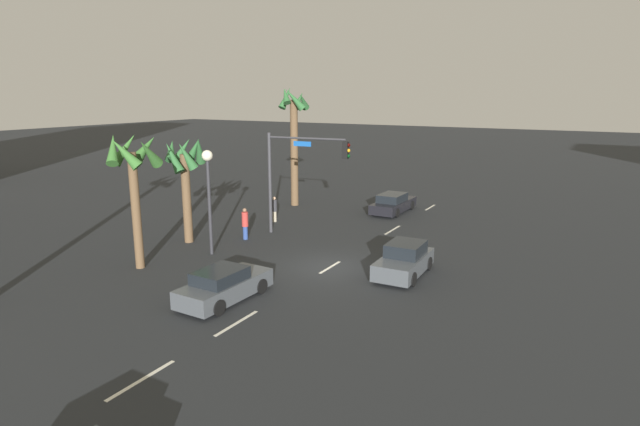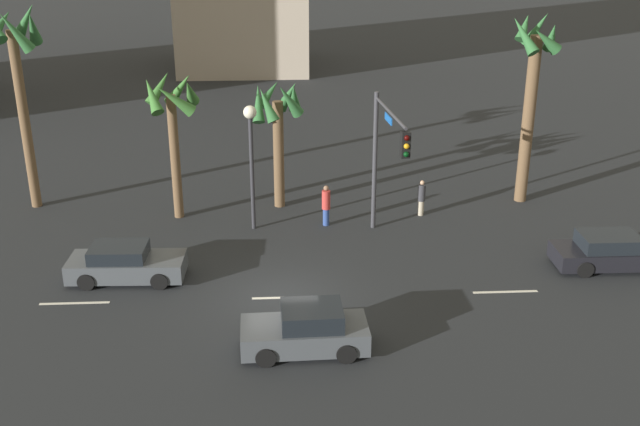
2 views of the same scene
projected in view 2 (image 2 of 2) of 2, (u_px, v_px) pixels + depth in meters
ground_plane at (282, 298)px, 27.03m from camera, size 220.00×220.00×0.00m
lane_stripe_2 at (75, 303)px, 26.65m from camera, size 2.46×0.14×0.01m
lane_stripe_3 at (280, 298)px, 27.03m from camera, size 2.03×0.14×0.01m
lane_stripe_4 at (505, 292)px, 27.45m from camera, size 2.39×0.14×0.01m
car_0 at (125, 264)px, 28.17m from camera, size 4.35×1.96×1.38m
car_1 at (306, 331)px, 23.58m from camera, size 4.03×1.97×1.51m
car_2 at (613, 252)px, 29.17m from camera, size 4.71×1.91×1.37m
traffic_signal at (385, 149)px, 29.93m from camera, size 0.71×5.19×6.03m
streetlamp at (251, 143)px, 31.54m from camera, size 0.56×0.56×5.48m
pedestrian_0 at (326, 204)px, 32.97m from camera, size 0.52×0.52×1.84m
pedestrian_1 at (421, 197)px, 34.10m from camera, size 0.41×0.41×1.67m
palm_tree_0 at (19, 66)px, 33.05m from camera, size 2.52×2.83×9.33m
palm_tree_1 at (278, 116)px, 33.86m from camera, size 2.41×2.57×6.05m
palm_tree_2 at (532, 79)px, 34.00m from camera, size 2.42×2.61×8.81m
palm_tree_3 at (172, 111)px, 32.42m from camera, size 2.53×2.71×6.58m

